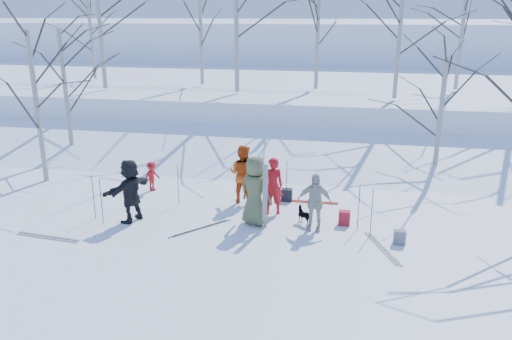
% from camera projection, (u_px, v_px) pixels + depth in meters
% --- Properties ---
extents(ground, '(120.00, 120.00, 0.00)m').
position_uv_depth(ground, '(246.00, 231.00, 13.79)').
color(ground, white).
rests_on(ground, ground).
extents(snow_ramp, '(70.00, 9.49, 4.12)m').
position_uv_depth(snow_ramp, '(281.00, 157.00, 20.29)').
color(snow_ramp, white).
rests_on(snow_ramp, ground).
extents(snow_plateau, '(70.00, 18.00, 2.20)m').
position_uv_depth(snow_plateau, '(305.00, 97.00, 29.40)').
color(snow_plateau, white).
rests_on(snow_plateau, ground).
extents(far_hill, '(90.00, 30.00, 6.00)m').
position_uv_depth(far_hill, '(326.00, 53.00, 48.76)').
color(far_hill, white).
rests_on(far_hill, ground).
extents(skier_olive_center, '(1.15, 0.97, 2.01)m').
position_uv_depth(skier_olive_center, '(255.00, 191.00, 13.94)').
color(skier_olive_center, '#4E5533').
rests_on(skier_olive_center, ground).
extents(skier_red_north, '(0.75, 0.62, 1.75)m').
position_uv_depth(skier_red_north, '(273.00, 186.00, 14.71)').
color(skier_red_north, '#B31016').
rests_on(skier_red_north, ground).
extents(skier_redor_behind, '(1.04, 0.90, 1.86)m').
position_uv_depth(skier_redor_behind, '(243.00, 174.00, 15.65)').
color(skier_redor_behind, '#C5430F').
rests_on(skier_redor_behind, ground).
extents(skier_red_seated, '(0.59, 0.74, 1.01)m').
position_uv_depth(skier_red_seated, '(152.00, 176.00, 16.78)').
color(skier_red_seated, '#B31016').
rests_on(skier_red_seated, ground).
extents(skier_cream_east, '(0.98, 0.47, 1.64)m').
position_uv_depth(skier_cream_east, '(314.00, 202.00, 13.63)').
color(skier_cream_east, beige).
rests_on(skier_cream_east, ground).
extents(skier_grey_west, '(1.13, 1.79, 1.84)m').
position_uv_depth(skier_grey_west, '(131.00, 191.00, 14.20)').
color(skier_grey_west, black).
rests_on(skier_grey_west, ground).
extents(dog, '(0.65, 0.58, 0.51)m').
position_uv_depth(dog, '(305.00, 215.00, 14.17)').
color(dog, black).
rests_on(dog, ground).
extents(upright_ski_left, '(0.12, 0.17, 1.90)m').
position_uv_depth(upright_ski_left, '(264.00, 197.00, 13.66)').
color(upright_ski_left, silver).
rests_on(upright_ski_left, ground).
extents(upright_ski_right, '(0.13, 0.23, 1.89)m').
position_uv_depth(upright_ski_right, '(266.00, 196.00, 13.66)').
color(upright_ski_right, silver).
rests_on(upright_ski_right, ground).
extents(ski_pair_a, '(1.52, 2.04, 0.02)m').
position_uv_depth(ski_pair_a, '(383.00, 248.00, 12.74)').
color(ski_pair_a, silver).
rests_on(ski_pair_a, ground).
extents(ski_pair_b, '(0.57, 1.94, 0.02)m').
position_uv_depth(ski_pair_b, '(48.00, 237.00, 13.38)').
color(ski_pair_b, silver).
rests_on(ski_pair_b, ground).
extents(ski_pair_c, '(2.08, 2.10, 0.02)m').
position_uv_depth(ski_pair_c, '(200.00, 228.00, 13.92)').
color(ski_pair_c, silver).
rests_on(ski_pair_c, ground).
extents(ski_pair_d, '(0.27, 1.91, 0.02)m').
position_uv_depth(ski_pair_d, '(308.00, 202.00, 15.87)').
color(ski_pair_d, '#AC2918').
rests_on(ski_pair_d, ground).
extents(ski_pole_a, '(0.02, 0.02, 1.34)m').
position_uv_depth(ski_pole_a, '(372.00, 213.00, 13.25)').
color(ski_pole_a, black).
rests_on(ski_pole_a, ground).
extents(ski_pole_b, '(0.02, 0.02, 1.34)m').
position_uv_depth(ski_pole_b, '(94.00, 197.00, 14.40)').
color(ski_pole_b, black).
rests_on(ski_pole_b, ground).
extents(ski_pole_c, '(0.02, 0.02, 1.34)m').
position_uv_depth(ski_pole_c, '(287.00, 181.00, 15.75)').
color(ski_pole_c, black).
rests_on(ski_pole_c, ground).
extents(ski_pole_d, '(0.02, 0.02, 1.34)m').
position_uv_depth(ski_pole_d, '(101.00, 202.00, 14.06)').
color(ski_pole_d, black).
rests_on(ski_pole_d, ground).
extents(ski_pole_e, '(0.02, 0.02, 1.34)m').
position_uv_depth(ski_pole_e, '(359.00, 207.00, 13.67)').
color(ski_pole_e, black).
rests_on(ski_pole_e, ground).
extents(ski_pole_f, '(0.02, 0.02, 1.34)m').
position_uv_depth(ski_pole_f, '(178.00, 184.00, 15.50)').
color(ski_pole_f, black).
rests_on(ski_pole_f, ground).
extents(backpack_red, '(0.32, 0.22, 0.42)m').
position_uv_depth(backpack_red, '(344.00, 218.00, 14.11)').
color(backpack_red, maroon).
rests_on(backpack_red, ground).
extents(backpack_grey, '(0.30, 0.20, 0.38)m').
position_uv_depth(backpack_grey, '(400.00, 237.00, 12.95)').
color(backpack_grey, slate).
rests_on(backpack_grey, ground).
extents(backpack_dark, '(0.34, 0.24, 0.40)m').
position_uv_depth(backpack_dark, '(287.00, 195.00, 15.93)').
color(backpack_dark, black).
rests_on(backpack_dark, ground).
extents(birch_plateau_a, '(4.48, 4.48, 5.54)m').
position_uv_depth(birch_plateau_a, '(201.00, 29.00, 25.20)').
color(birch_plateau_a, silver).
rests_on(birch_plateau_a, snow_plateau).
extents(birch_plateau_b, '(5.50, 5.50, 7.00)m').
position_uv_depth(birch_plateau_b, '(236.00, 14.00, 22.49)').
color(birch_plateau_b, silver).
rests_on(birch_plateau_b, snow_plateau).
extents(birch_plateau_c, '(3.63, 3.63, 4.33)m').
position_uv_depth(birch_plateau_c, '(91.00, 39.00, 27.53)').
color(birch_plateau_c, silver).
rests_on(birch_plateau_c, snow_plateau).
extents(birch_plateau_d, '(4.27, 4.27, 5.24)m').
position_uv_depth(birch_plateau_d, '(399.00, 36.00, 20.91)').
color(birch_plateau_d, silver).
rests_on(birch_plateau_d, snow_plateau).
extents(birch_plateau_f, '(5.60, 5.60, 7.14)m').
position_uv_depth(birch_plateau_f, '(99.00, 12.00, 23.51)').
color(birch_plateau_f, silver).
rests_on(birch_plateau_f, snow_plateau).
extents(birch_plateau_g, '(4.11, 4.11, 5.02)m').
position_uv_depth(birch_plateau_g, '(462.00, 36.00, 23.50)').
color(birch_plateau_g, silver).
rests_on(birch_plateau_g, snow_plateau).
extents(birch_plateau_i, '(4.64, 4.64, 5.77)m').
position_uv_depth(birch_plateau_i, '(318.00, 28.00, 23.50)').
color(birch_plateau_i, silver).
rests_on(birch_plateau_i, snow_plateau).
extents(birch_edge_a, '(4.27, 4.27, 5.24)m').
position_uv_depth(birch_edge_a, '(37.00, 108.00, 17.13)').
color(birch_edge_a, silver).
rests_on(birch_edge_a, ground).
extents(birch_edge_d, '(4.22, 4.22, 5.17)m').
position_uv_depth(birch_edge_d, '(66.00, 95.00, 20.07)').
color(birch_edge_d, silver).
rests_on(birch_edge_d, ground).
extents(birch_edge_e, '(3.63, 3.63, 4.32)m').
position_uv_depth(birch_edge_e, '(440.00, 120.00, 17.57)').
color(birch_edge_e, silver).
rests_on(birch_edge_e, ground).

